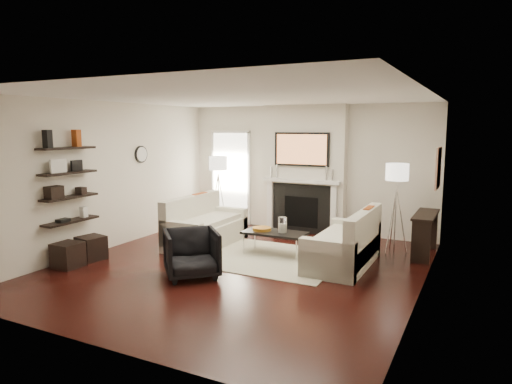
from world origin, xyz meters
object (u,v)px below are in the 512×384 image
at_px(ottoman_near, 91,248).
at_px(coffee_table, 275,233).
at_px(loveseat_left_base, 206,234).
at_px(lamp_right_shade, 397,172).
at_px(lamp_left_shade, 218,163).
at_px(loveseat_right_base, 343,253).
at_px(armchair, 192,251).

bearing_deg(ottoman_near, coffee_table, 31.57).
distance_m(loveseat_left_base, lamp_right_shade, 3.71).
xyz_separation_m(loveseat_left_base, lamp_left_shade, (-0.60, 1.43, 1.24)).
distance_m(loveseat_left_base, lamp_left_shade, 1.98).
bearing_deg(loveseat_right_base, lamp_right_shade, 63.99).
height_order(coffee_table, lamp_left_shade, lamp_left_shade).
bearing_deg(loveseat_left_base, lamp_left_shade, 112.61).
bearing_deg(ottoman_near, loveseat_right_base, 22.27).
bearing_deg(lamp_right_shade, loveseat_left_base, -161.16).
bearing_deg(lamp_left_shade, coffee_table, -35.94).
bearing_deg(lamp_left_shade, loveseat_right_base, -25.00).
bearing_deg(lamp_left_shade, lamp_right_shade, -4.43).
height_order(coffee_table, armchair, armchair).
relative_size(loveseat_right_base, coffee_table, 1.64).
bearing_deg(coffee_table, loveseat_left_base, 177.50).
xyz_separation_m(armchair, lamp_right_shade, (2.47, 2.82, 1.06)).
height_order(loveseat_right_base, lamp_right_shade, lamp_right_shade).
xyz_separation_m(loveseat_left_base, ottoman_near, (-1.22, -1.71, -0.01)).
relative_size(loveseat_left_base, armchair, 2.28).
distance_m(loveseat_left_base, ottoman_near, 2.10).
relative_size(loveseat_left_base, ottoman_near, 4.50).
relative_size(loveseat_right_base, armchair, 2.28).
relative_size(loveseat_left_base, coffee_table, 1.64).
relative_size(coffee_table, lamp_right_shade, 2.75).
height_order(loveseat_left_base, ottoman_near, loveseat_left_base).
distance_m(loveseat_right_base, lamp_left_shade, 3.84).
height_order(lamp_left_shade, ottoman_near, lamp_left_shade).
bearing_deg(coffee_table, lamp_right_shade, 32.94).
relative_size(lamp_left_shade, ottoman_near, 1.00).
bearing_deg(armchair, ottoman_near, 136.76).
distance_m(coffee_table, lamp_left_shade, 2.75).
bearing_deg(ottoman_near, lamp_right_shade, 32.13).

